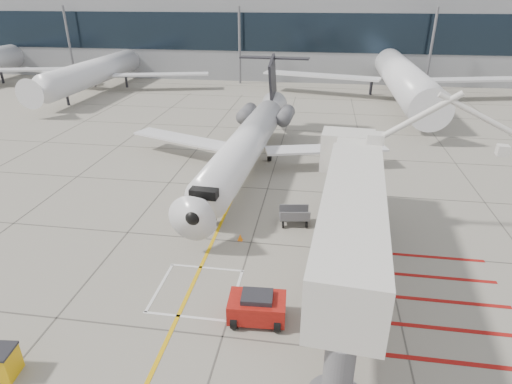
# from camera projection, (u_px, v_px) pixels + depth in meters

# --- Properties ---
(ground_plane) EXTENTS (260.00, 260.00, 0.00)m
(ground_plane) POSITION_uv_depth(u_px,v_px,m) (239.00, 282.00, 22.60)
(ground_plane) COLOR gray
(ground_plane) RESTS_ON ground
(regional_jet) EXTENTS (25.92, 31.82, 7.97)m
(regional_jet) POSITION_uv_depth(u_px,v_px,m) (239.00, 134.00, 32.92)
(regional_jet) COLOR white
(regional_jet) RESTS_ON ground_plane
(jet_bridge) EXTENTS (10.53, 19.68, 7.60)m
(jet_bridge) POSITION_uv_depth(u_px,v_px,m) (351.00, 229.00, 20.08)
(jet_bridge) COLOR silver
(jet_bridge) RESTS_ON ground_plane
(pushback_tug) EXTENTS (2.71, 1.77, 1.53)m
(pushback_tug) POSITION_uv_depth(u_px,v_px,m) (257.00, 306.00, 19.70)
(pushback_tug) COLOR #A2160F
(pushback_tug) RESTS_ON ground_plane
(baggage_cart) EXTENTS (2.10, 1.50, 1.22)m
(baggage_cart) POSITION_uv_depth(u_px,v_px,m) (294.00, 216.00, 28.03)
(baggage_cart) COLOR #56555A
(baggage_cart) RESTS_ON ground_plane
(ground_power_unit) EXTENTS (2.53, 1.82, 1.81)m
(ground_power_unit) POSITION_uv_depth(u_px,v_px,m) (352.00, 235.00, 25.29)
(ground_power_unit) COLOR silver
(ground_power_unit) RESTS_ON ground_plane
(cone_nose) EXTENTS (0.37, 0.37, 0.52)m
(cone_nose) POSITION_uv_depth(u_px,v_px,m) (196.00, 214.00, 29.00)
(cone_nose) COLOR orange
(cone_nose) RESTS_ON ground_plane
(cone_side) EXTENTS (0.31, 0.31, 0.43)m
(cone_side) POSITION_uv_depth(u_px,v_px,m) (240.00, 237.00, 26.34)
(cone_side) COLOR orange
(cone_side) RESTS_ON ground_plane
(terminal_building) EXTENTS (180.00, 28.00, 14.00)m
(terminal_building) POSITION_uv_depth(u_px,v_px,m) (359.00, 33.00, 80.99)
(terminal_building) COLOR gray
(terminal_building) RESTS_ON ground_plane
(terminal_glass_band) EXTENTS (180.00, 0.10, 6.00)m
(terminal_glass_band) POSITION_uv_depth(u_px,v_px,m) (365.00, 34.00, 67.98)
(terminal_glass_band) COLOR black
(terminal_glass_band) RESTS_ON ground_plane
(bg_aircraft_b) EXTENTS (32.73, 36.37, 10.91)m
(bg_aircraft_b) POSITION_uv_depth(u_px,v_px,m) (101.00, 53.00, 65.61)
(bg_aircraft_b) COLOR silver
(bg_aircraft_b) RESTS_ON ground_plane
(bg_aircraft_c) EXTENTS (38.77, 43.08, 12.92)m
(bg_aircraft_c) POSITION_uv_depth(u_px,v_px,m) (401.00, 52.00, 59.14)
(bg_aircraft_c) COLOR silver
(bg_aircraft_c) RESTS_ON ground_plane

